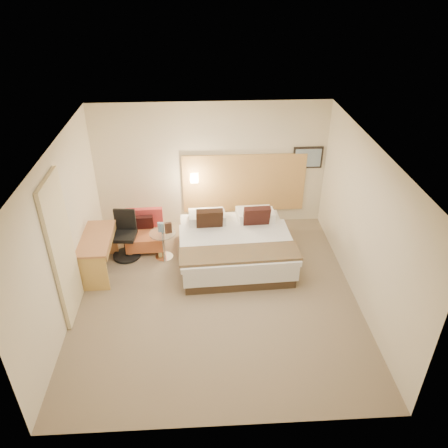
{
  "coord_description": "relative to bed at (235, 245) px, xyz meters",
  "views": [
    {
      "loc": [
        -0.21,
        -5.86,
        5.03
      ],
      "look_at": [
        0.16,
        0.55,
        1.12
      ],
      "focal_mm": 35.0,
      "sensor_mm": 36.0,
      "label": 1
    }
  ],
  "objects": [
    {
      "name": "menu_folder",
      "position": [
        -1.25,
        0.14,
        0.35
      ],
      "size": [
        0.14,
        0.07,
        0.22
      ],
      "primitive_type": "cube",
      "rotation": [
        0.0,
        0.0,
        0.17
      ],
      "color": "#392117",
      "rests_on": "side_table"
    },
    {
      "name": "lamp_arm",
      "position": [
        -0.75,
        1.37,
        0.82
      ],
      "size": [
        0.02,
        0.12,
        0.02
      ],
      "primitive_type": "cylinder",
      "rotation": [
        1.57,
        0.0,
        0.0
      ],
      "color": "white",
      "rests_on": "wall_back"
    },
    {
      "name": "art_canvas",
      "position": [
        1.62,
        1.41,
        1.17
      ],
      "size": [
        0.54,
        0.01,
        0.39
      ],
      "primitive_type": "cube",
      "color": "#758CA1",
      "rests_on": "wall_back"
    },
    {
      "name": "lounge_chair",
      "position": [
        -1.76,
        0.54,
        -0.02
      ],
      "size": [
        0.75,
        0.66,
        0.77
      ],
      "color": "#B67A55",
      "rests_on": "floor"
    },
    {
      "name": "floor",
      "position": [
        -0.4,
        -1.05,
        -0.34
      ],
      "size": [
        4.8,
        5.0,
        0.02
      ],
      "primitive_type": "cube",
      "color": "#776650",
      "rests_on": "ground"
    },
    {
      "name": "wall_back",
      "position": [
        -0.4,
        1.46,
        1.02
      ],
      "size": [
        4.8,
        0.02,
        2.7
      ],
      "primitive_type": "cube",
      "color": "beige",
      "rests_on": "floor"
    },
    {
      "name": "bottle_a",
      "position": [
        -1.43,
        0.19,
        0.34
      ],
      "size": [
        0.07,
        0.07,
        0.2
      ],
      "primitive_type": "cylinder",
      "rotation": [
        0.0,
        0.0,
        0.17
      ],
      "color": "#7B9FBF",
      "rests_on": "side_table"
    },
    {
      "name": "art_frame",
      "position": [
        1.62,
        1.43,
        1.17
      ],
      "size": [
        0.62,
        0.03,
        0.47
      ],
      "primitive_type": "cube",
      "color": "black",
      "rests_on": "wall_back"
    },
    {
      "name": "side_table",
      "position": [
        -1.37,
        0.15,
        -0.02
      ],
      "size": [
        0.59,
        0.59,
        0.57
      ],
      "color": "white",
      "rests_on": "floor"
    },
    {
      "name": "wall_left",
      "position": [
        -2.81,
        -1.05,
        1.02
      ],
      "size": [
        0.02,
        5.0,
        2.7
      ],
      "primitive_type": "cube",
      "color": "beige",
      "rests_on": "floor"
    },
    {
      "name": "desk",
      "position": [
        -2.51,
        -0.23,
        0.26
      ],
      "size": [
        0.57,
        1.21,
        0.75
      ],
      "color": "#AE6E44",
      "rests_on": "floor"
    },
    {
      "name": "wall_right",
      "position": [
        2.01,
        -1.05,
        1.02
      ],
      "size": [
        0.02,
        5.0,
        2.7
      ],
      "primitive_type": "cube",
      "color": "beige",
      "rests_on": "floor"
    },
    {
      "name": "curtain",
      "position": [
        -2.76,
        -1.3,
        0.89
      ],
      "size": [
        0.06,
        0.9,
        2.42
      ],
      "primitive_type": "cube",
      "color": "beige",
      "rests_on": "wall_left"
    },
    {
      "name": "headboard_panel",
      "position": [
        0.3,
        1.42,
        0.62
      ],
      "size": [
        2.6,
        0.04,
        1.3
      ],
      "primitive_type": "cube",
      "color": "#BD8949",
      "rests_on": "wall_back"
    },
    {
      "name": "bottle_b",
      "position": [
        -1.37,
        0.18,
        0.34
      ],
      "size": [
        0.07,
        0.07,
        0.2
      ],
      "primitive_type": "cylinder",
      "rotation": [
        0.0,
        0.0,
        0.17
      ],
      "color": "#7FA9C4",
      "rests_on": "side_table"
    },
    {
      "name": "wall_front",
      "position": [
        -0.4,
        -3.56,
        1.02
      ],
      "size": [
        4.8,
        0.02,
        2.7
      ],
      "primitive_type": "cube",
      "color": "beige",
      "rests_on": "floor"
    },
    {
      "name": "desk_chair",
      "position": [
        -2.11,
        0.26,
        0.06
      ],
      "size": [
        0.59,
        0.59,
        0.95
      ],
      "color": "black",
      "rests_on": "floor"
    },
    {
      "name": "bed",
      "position": [
        0.0,
        0.0,
        0.0
      ],
      "size": [
        2.17,
        2.12,
        1.02
      ],
      "color": "#3C2C1E",
      "rests_on": "floor"
    },
    {
      "name": "ceiling",
      "position": [
        -0.4,
        -1.05,
        2.38
      ],
      "size": [
        4.8,
        5.0,
        0.02
      ],
      "primitive_type": "cube",
      "color": "white",
      "rests_on": "floor"
    },
    {
      "name": "lamp_shade",
      "position": [
        -0.75,
        1.31,
        0.82
      ],
      "size": [
        0.15,
        0.15,
        0.15
      ],
      "primitive_type": "cube",
      "color": "#FDEBC5",
      "rests_on": "wall_back"
    }
  ]
}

